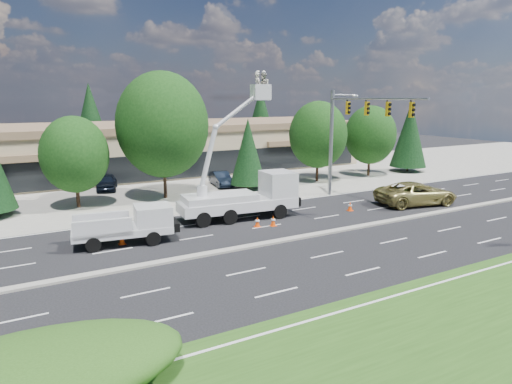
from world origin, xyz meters
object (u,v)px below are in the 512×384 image
utility_pickup (130,228)px  bucket_truck (247,188)px  minivan (416,193)px  signal_mast (349,127)px

utility_pickup → bucket_truck: bearing=19.9°
utility_pickup → bucket_truck: size_ratio=0.58×
bucket_truck → minivan: (13.67, -3.04, -1.23)m
utility_pickup → signal_mast: bearing=17.6°
signal_mast → utility_pickup: size_ratio=1.74×
utility_pickup → minivan: (22.36, -1.34, 0.02)m
bucket_truck → minivan: size_ratio=1.56×
signal_mast → utility_pickup: signal_mast is taller
bucket_truck → signal_mast: bearing=12.9°
signal_mast → bucket_truck: 10.89m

